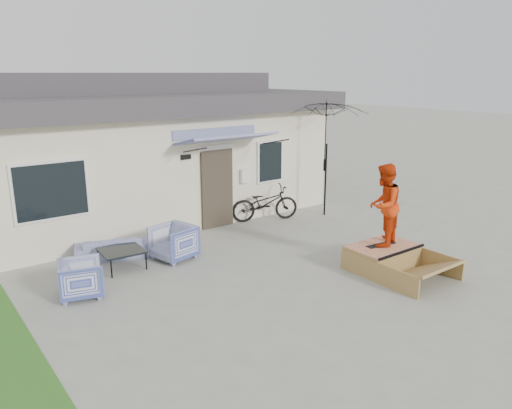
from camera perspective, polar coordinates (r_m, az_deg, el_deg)
ground at (r=9.63m, az=5.09°, el=-10.01°), size 90.00×90.00×0.00m
house at (r=15.74m, az=-14.67°, el=6.75°), size 10.80×8.49×4.10m
loveseat at (r=11.65m, az=-16.17°, el=-4.36°), size 1.70×0.98×0.64m
armchair_left at (r=9.82m, az=-19.50°, el=-7.85°), size 0.88×0.92×0.78m
armchair_right at (r=11.20m, az=-9.47°, el=-4.14°), size 0.95×0.99×0.86m
coffee_table at (r=11.00m, az=-15.17°, el=-6.05°), size 0.90×0.90×0.42m
bicycle at (r=13.90m, az=1.04°, el=0.59°), size 2.02×1.30×1.22m
patio_umbrella at (r=14.36m, az=8.10°, el=5.56°), size 2.41×2.25×2.20m
skate_ramp at (r=10.99m, az=14.30°, el=-5.82°), size 1.46×1.94×0.48m
skateboard at (r=10.93m, az=14.20°, el=-4.45°), size 0.75×0.27×0.05m
skater at (r=10.68m, az=14.50°, el=0.08°), size 1.04×0.94×1.74m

